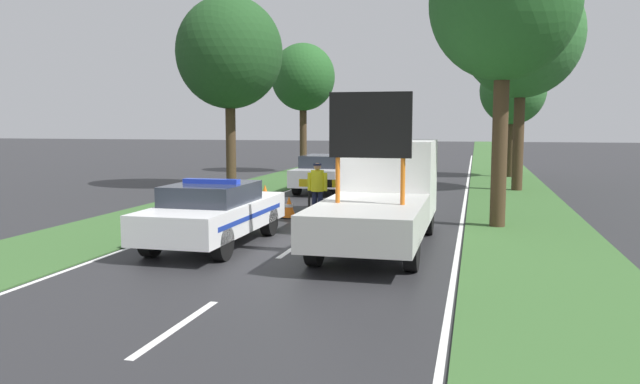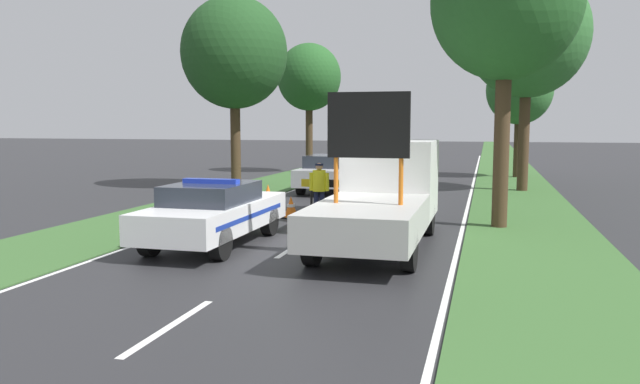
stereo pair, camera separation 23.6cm
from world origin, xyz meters
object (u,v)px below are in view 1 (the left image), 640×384
at_px(queued_car_sedan_black, 361,162).
at_px(police_car, 214,212).
at_px(roadside_tree_near_right, 513,91).
at_px(roadside_tree_far_left, 229,53).
at_px(roadside_tree_near_left, 504,3).
at_px(roadside_tree_mid_left, 522,35).
at_px(queued_car_sedan_silver, 325,172).
at_px(pedestrian_civilian, 350,184).
at_px(traffic_cone_near_police, 289,207).
at_px(traffic_cone_near_truck, 265,196).
at_px(road_barrier, 349,186).
at_px(work_truck, 383,193).
at_px(traffic_cone_centre_front, 340,202).
at_px(police_officer, 317,186).
at_px(roadside_tree_mid_right, 303,78).

bearing_deg(queued_car_sedan_black, police_car, 89.28).
height_order(roadside_tree_near_right, roadside_tree_far_left, roadside_tree_far_left).
relative_size(roadside_tree_near_left, roadside_tree_mid_left, 0.89).
xyz_separation_m(police_car, queued_car_sedan_silver, (-0.18, 11.19, 0.02)).
xyz_separation_m(pedestrian_civilian, roadside_tree_far_left, (-6.29, 6.49, 4.57)).
height_order(traffic_cone_near_police, traffic_cone_near_truck, traffic_cone_near_truck).
height_order(road_barrier, queued_car_sedan_black, queued_car_sedan_black).
bearing_deg(work_truck, queued_car_sedan_black, -78.49).
bearing_deg(roadside_tree_near_right, roadside_tree_near_left, -94.02).
xyz_separation_m(roadside_tree_mid_left, roadside_tree_far_left, (-11.41, -1.83, -0.59)).
bearing_deg(queued_car_sedan_black, roadside_tree_mid_left, 152.70).
height_order(pedestrian_civilian, traffic_cone_centre_front, pedestrian_civilian).
relative_size(police_car, traffic_cone_near_truck, 6.53).
height_order(police_officer, traffic_cone_centre_front, police_officer).
bearing_deg(queued_car_sedan_black, pedestrian_civilian, 98.71).
distance_m(pedestrian_civilian, traffic_cone_centre_front, 0.96).
distance_m(work_truck, roadside_tree_near_right, 19.04).
xyz_separation_m(police_car, road_barrier, (1.95, 5.34, 0.10)).
bearing_deg(roadside_tree_near_right, roadside_tree_mid_left, -90.63).
bearing_deg(work_truck, roadside_tree_mid_left, -107.31).
height_order(traffic_cone_centre_front, roadside_tree_near_left, roadside_tree_near_left).
distance_m(police_officer, roadside_tree_far_left, 10.17).
height_order(police_car, road_barrier, police_car).
height_order(queued_car_sedan_black, roadside_tree_mid_right, roadside_tree_mid_right).
bearing_deg(queued_car_sedan_black, traffic_cone_near_police, 91.02).
height_order(road_barrier, roadside_tree_near_left, roadside_tree_near_left).
xyz_separation_m(roadside_tree_mid_right, roadside_tree_far_left, (-0.66, -8.72, 0.39)).
height_order(police_officer, queued_car_sedan_silver, police_officer).
height_order(pedestrian_civilian, queued_car_sedan_black, queued_car_sedan_black).
relative_size(road_barrier, roadside_tree_mid_left, 0.36).
distance_m(pedestrian_civilian, traffic_cone_near_police, 1.87).
bearing_deg(road_barrier, roadside_tree_near_left, -18.79).
bearing_deg(traffic_cone_near_police, queued_car_sedan_black, 91.02).
bearing_deg(police_officer, road_barrier, -139.37).
height_order(traffic_cone_centre_front, roadside_tree_mid_right, roadside_tree_mid_right).
bearing_deg(roadside_tree_near_left, traffic_cone_near_truck, 161.91).
distance_m(traffic_cone_near_police, roadside_tree_mid_right, 17.15).
distance_m(road_barrier, roadside_tree_near_right, 15.67).
height_order(pedestrian_civilian, queued_car_sedan_silver, pedestrian_civilian).
bearing_deg(roadside_tree_near_right, work_truck, -101.31).
relative_size(traffic_cone_near_police, queued_car_sedan_silver, 0.14).
distance_m(queued_car_sedan_silver, roadside_tree_mid_right, 10.54).
relative_size(pedestrian_civilian, traffic_cone_centre_front, 2.39).
xyz_separation_m(police_car, roadside_tree_far_left, (-4.25, 11.44, 4.76)).
bearing_deg(roadside_tree_near_left, police_officer, 177.47).
bearing_deg(roadside_tree_near_right, queued_car_sedan_black, -158.04).
height_order(road_barrier, queued_car_sedan_silver, queued_car_sedan_silver).
bearing_deg(roadside_tree_mid_left, queued_car_sedan_black, 152.70).
relative_size(roadside_tree_near_right, roadside_tree_mid_left, 0.70).
relative_size(work_truck, pedestrian_civilian, 3.91).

